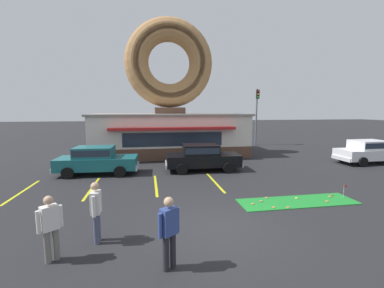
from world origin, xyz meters
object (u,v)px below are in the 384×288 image
at_px(pedestrian_hooded_kid, 50,225).
at_px(putting_flag_pin, 345,188).
at_px(pedestrian_leather_jacket_man, 169,229).
at_px(traffic_light_pole, 257,109).
at_px(trash_bin, 89,156).
at_px(car_white, 369,151).
at_px(golf_ball, 262,201).
at_px(car_teal, 97,159).
at_px(pedestrian_blue_sweater_man, 96,209).
at_px(car_black, 202,156).

bearing_deg(pedestrian_hooded_kid, putting_flag_pin, 14.89).
distance_m(pedestrian_leather_jacket_man, traffic_light_pole, 22.54).
relative_size(pedestrian_leather_jacket_man, trash_bin, 1.78).
distance_m(car_white, traffic_light_pole, 11.16).
distance_m(golf_ball, putting_flag_pin, 3.60).
bearing_deg(putting_flag_pin, golf_ball, 177.05).
bearing_deg(car_white, pedestrian_leather_jacket_man, -146.70).
bearing_deg(car_white, car_teal, -179.98).
relative_size(putting_flag_pin, car_teal, 0.12).
bearing_deg(trash_bin, car_teal, -71.61).
distance_m(putting_flag_pin, pedestrian_hooded_kid, 10.77).
bearing_deg(pedestrian_blue_sweater_man, car_black, 59.32).
bearing_deg(trash_bin, pedestrian_leather_jacket_man, -70.86).
distance_m(car_teal, trash_bin, 3.68).
relative_size(pedestrian_blue_sweater_man, traffic_light_pole, 0.30).
relative_size(car_teal, traffic_light_pole, 0.80).
bearing_deg(traffic_light_pole, car_black, -127.80).
relative_size(golf_ball, car_teal, 0.01).
relative_size(car_black, pedestrian_blue_sweater_man, 2.69).
distance_m(pedestrian_hooded_kid, pedestrian_leather_jacket_man, 2.91).
distance_m(car_white, pedestrian_leather_jacket_man, 17.41).
height_order(putting_flag_pin, car_white, car_white).
distance_m(pedestrian_hooded_kid, traffic_light_pole, 23.36).
xyz_separation_m(car_white, pedestrian_blue_sweater_man, (-16.44, -7.99, 0.09)).
xyz_separation_m(putting_flag_pin, pedestrian_leather_jacket_man, (-7.60, -3.56, 0.53)).
bearing_deg(putting_flag_pin, traffic_light_pole, 79.08).
bearing_deg(golf_ball, trash_bin, 132.66).
bearing_deg(pedestrian_blue_sweater_man, trash_bin, 102.93).
relative_size(pedestrian_hooded_kid, pedestrian_leather_jacket_man, 0.96).
bearing_deg(putting_flag_pin, pedestrian_blue_sweater_man, -168.13).
xyz_separation_m(putting_flag_pin, trash_bin, (-12.12, 9.47, 0.06)).
height_order(car_teal, pedestrian_leather_jacket_man, pedestrian_leather_jacket_man).
xyz_separation_m(pedestrian_blue_sweater_man, pedestrian_leather_jacket_man, (1.89, -1.56, 0.01)).
bearing_deg(pedestrian_hooded_kid, pedestrian_leather_jacket_man, -15.80).
xyz_separation_m(golf_ball, car_teal, (-7.40, 5.81, 0.82)).
relative_size(car_white, pedestrian_leather_jacket_man, 2.65).
distance_m(car_black, pedestrian_leather_jacket_man, 9.82).
xyz_separation_m(putting_flag_pin, car_black, (-4.83, 5.86, 0.43)).
bearing_deg(golf_ball, car_white, 28.94).
height_order(pedestrian_hooded_kid, traffic_light_pole, traffic_light_pole).
bearing_deg(traffic_light_pole, pedestrian_leather_jacket_man, -118.58).
relative_size(putting_flag_pin, car_white, 0.12).
height_order(car_black, trash_bin, car_black).
height_order(golf_ball, car_black, car_black).
bearing_deg(car_white, car_black, -179.33).
bearing_deg(putting_flag_pin, trash_bin, 142.02).
bearing_deg(golf_ball, traffic_light_pole, 67.24).
xyz_separation_m(pedestrian_hooded_kid, pedestrian_leather_jacket_man, (2.80, -0.79, 0.05)).
distance_m(golf_ball, car_teal, 9.44).
xyz_separation_m(pedestrian_blue_sweater_man, traffic_light_pole, (12.59, 18.09, 2.75)).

